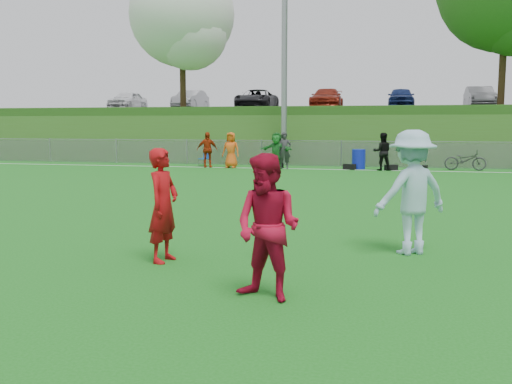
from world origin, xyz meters
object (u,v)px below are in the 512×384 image
(player_red_left, at_px, (163,205))
(player_blue, at_px, (411,192))
(player_red_center, at_px, (268,227))
(bicycle, at_px, (465,160))
(recycling_bin, at_px, (359,159))
(frisbee, at_px, (277,196))

(player_red_left, bearing_deg, player_blue, -61.81)
(player_red_center, distance_m, bicycle, 21.19)
(recycling_bin, height_order, bicycle, bicycle)
(player_red_left, height_order, player_red_center, player_red_center)
(player_blue, xyz_separation_m, recycling_bin, (-1.68, 17.35, -0.54))
(player_red_left, relative_size, bicycle, 0.97)
(player_red_center, xyz_separation_m, recycling_bin, (0.06, 20.25, -0.42))
(player_red_left, relative_size, recycling_bin, 1.89)
(player_red_center, height_order, player_blue, player_blue)
(player_blue, distance_m, frisbee, 2.23)
(player_red_left, xyz_separation_m, player_red_center, (1.93, -1.50, 0.01))
(frisbee, bearing_deg, player_red_center, -82.49)
(frisbee, bearing_deg, bicycle, 74.96)
(player_red_left, height_order, player_blue, player_blue)
(player_blue, height_order, recycling_bin, player_blue)
(frisbee, relative_size, recycling_bin, 0.29)
(recycling_bin, bearing_deg, player_red_left, -96.06)
(frisbee, bearing_deg, recycling_bin, 89.03)
(player_red_center, bearing_deg, bicycle, 97.20)
(player_blue, bearing_deg, player_red_center, 25.31)
(player_red_left, distance_m, bicycle, 20.28)
(player_red_left, bearing_deg, frisbee, -69.79)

